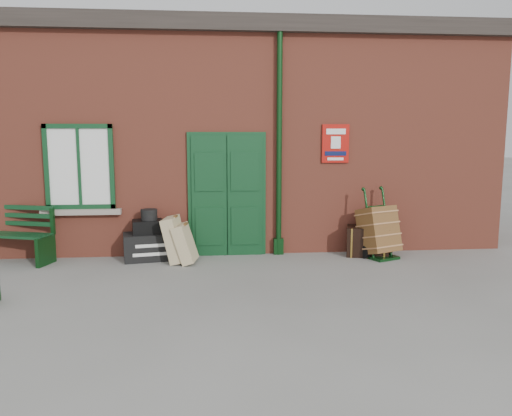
{
  "coord_description": "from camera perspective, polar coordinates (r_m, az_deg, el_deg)",
  "views": [
    {
      "loc": [
        -0.58,
        -7.59,
        2.2
      ],
      "look_at": [
        0.16,
        0.6,
        1.0
      ],
      "focal_mm": 35.0,
      "sensor_mm": 36.0,
      "label": 1
    }
  ],
  "objects": [
    {
      "name": "ground",
      "position": [
        7.92,
        -0.74,
        -7.82
      ],
      "size": [
        80.0,
        80.0,
        0.0
      ],
      "primitive_type": "plane",
      "color": "gray",
      "rests_on": "ground"
    },
    {
      "name": "strongbox",
      "position": [
        9.06,
        -12.27,
        -2.09
      ],
      "size": [
        0.58,
        0.47,
        0.24
      ],
      "primitive_type": "cube",
      "rotation": [
        0.0,
        0.0,
        0.18
      ],
      "color": "black",
      "rests_on": "houdini_trunk"
    },
    {
      "name": "dark_trunk",
      "position": [
        9.43,
        12.62,
        -3.72
      ],
      "size": [
        0.85,
        0.67,
        0.54
      ],
      "primitive_type": "cube",
      "rotation": [
        0.0,
        0.0,
        -0.27
      ],
      "color": "black",
      "rests_on": "ground"
    },
    {
      "name": "suitcase_back",
      "position": [
        8.82,
        -9.26,
        -3.54
      ],
      "size": [
        0.48,
        0.62,
        0.81
      ],
      "primitive_type": "cube",
      "rotation": [
        0.0,
        -0.22,
        -0.17
      ],
      "color": "tan",
      "rests_on": "ground"
    },
    {
      "name": "bench",
      "position": [
        9.75,
        -26.56,
        -2.54
      ],
      "size": [
        1.73,
        0.97,
        1.02
      ],
      "rotation": [
        0.0,
        0.0,
        -0.3
      ],
      "color": "#0F391C",
      "rests_on": "ground"
    },
    {
      "name": "station_building",
      "position": [
        11.1,
        -2.17,
        8.11
      ],
      "size": [
        10.3,
        4.3,
        4.36
      ],
      "color": "#A54A35",
      "rests_on": "ground"
    },
    {
      "name": "houdini_trunk",
      "position": [
        9.12,
        -11.89,
        -4.3
      ],
      "size": [
        1.03,
        0.69,
        0.48
      ],
      "primitive_type": "cube",
      "rotation": [
        0.0,
        0.0,
        0.18
      ],
      "color": "black",
      "rests_on": "ground"
    },
    {
      "name": "porter_trolley",
      "position": [
        9.3,
        13.83,
        -2.59
      ],
      "size": [
        0.81,
        0.84,
        1.24
      ],
      "rotation": [
        0.0,
        0.0,
        0.42
      ],
      "color": "black",
      "rests_on": "ground"
    },
    {
      "name": "suitcase_front",
      "position": [
        8.73,
        -8.12,
        -4.02
      ],
      "size": [
        0.47,
        0.56,
        0.7
      ],
      "primitive_type": "cube",
      "rotation": [
        0.0,
        -0.3,
        -0.17
      ],
      "color": "tan",
      "rests_on": "ground"
    },
    {
      "name": "hatbox",
      "position": [
        9.02,
        -12.12,
        -0.75
      ],
      "size": [
        0.33,
        0.33,
        0.19
      ],
      "primitive_type": "cylinder",
      "rotation": [
        0.0,
        0.0,
        0.18
      ],
      "color": "black",
      "rests_on": "strongbox"
    }
  ]
}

